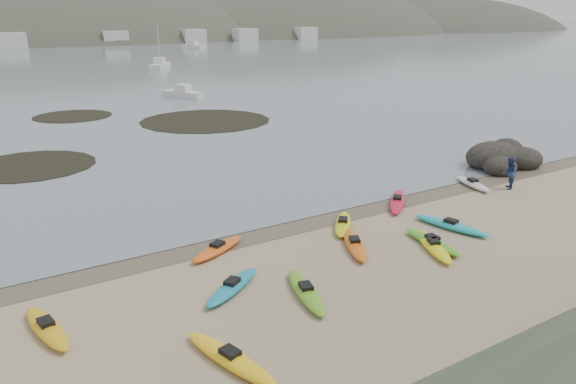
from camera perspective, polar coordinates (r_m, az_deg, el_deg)
ground at (r=25.91m, az=-0.00°, el=-3.16°), size 600.00×600.00×0.00m
wet_sand at (r=25.67m, az=0.36°, el=-3.35°), size 60.00×60.00×0.00m
kayaks at (r=22.93m, az=5.84°, el=-5.69°), size 24.17×10.98×0.34m
person_east at (r=32.90m, az=21.57°, el=1.78°), size 1.08×1.07×1.77m
rock_cluster at (r=37.90m, az=20.92°, el=2.88°), size 5.42×4.00×1.90m
kelp_mats at (r=48.31m, az=-14.74°, el=6.24°), size 25.45×24.24×0.04m
far_hills at (r=222.09m, az=-19.07°, el=10.42°), size 550.00×135.00×80.00m
far_town at (r=166.62m, az=-26.83°, el=13.55°), size 199.00×5.00×4.00m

